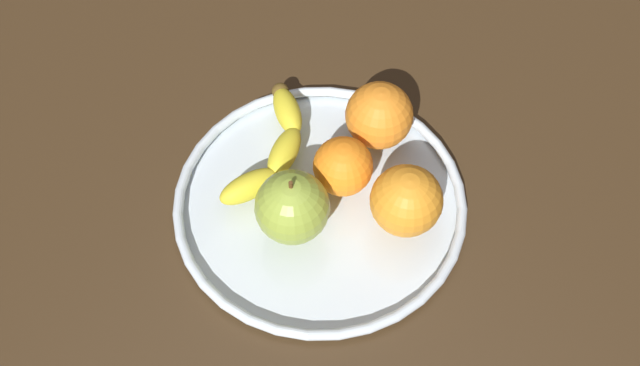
{
  "coord_description": "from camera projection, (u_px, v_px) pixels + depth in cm",
  "views": [
    {
      "loc": [
        -33.05,
        -26.05,
        69.96
      ],
      "look_at": [
        0.0,
        0.0,
        4.8
      ],
      "focal_mm": 39.65,
      "sensor_mm": 36.0,
      "label": 1
    }
  ],
  "objects": [
    {
      "name": "ground_plane",
      "position": [
        320.0,
        214.0,
        0.83
      ],
      "size": [
        136.12,
        136.12,
        4.0
      ],
      "primitive_type": "cube",
      "color": "#3F2C18"
    },
    {
      "name": "fruit_bowl",
      "position": [
        320.0,
        201.0,
        0.81
      ],
      "size": [
        33.52,
        33.52,
        1.8
      ],
      "color": "silver",
      "rests_on": "ground_plane"
    },
    {
      "name": "banana",
      "position": [
        274.0,
        146.0,
        0.82
      ],
      "size": [
        18.21,
        10.24,
        3.02
      ],
      "rotation": [
        0.0,
        0.0,
        0.31
      ],
      "color": "yellow",
      "rests_on": "fruit_bowl"
    },
    {
      "name": "apple",
      "position": [
        292.0,
        207.0,
        0.75
      ],
      "size": [
        8.08,
        8.08,
        8.88
      ],
      "color": "#95AE3C",
      "rests_on": "fruit_bowl"
    },
    {
      "name": "orange_front_left",
      "position": [
        406.0,
        201.0,
        0.75
      ],
      "size": [
        7.89,
        7.89,
        7.89
      ],
      "primitive_type": "sphere",
      "color": "orange",
      "rests_on": "fruit_bowl"
    },
    {
      "name": "orange_center",
      "position": [
        378.0,
        115.0,
        0.82
      ],
      "size": [
        7.92,
        7.92,
        7.92
      ],
      "primitive_type": "sphere",
      "color": "orange",
      "rests_on": "fruit_bowl"
    },
    {
      "name": "orange_back_right",
      "position": [
        343.0,
        166.0,
        0.78
      ],
      "size": [
        6.76,
        6.76,
        6.76
      ],
      "primitive_type": "sphere",
      "color": "orange",
      "rests_on": "fruit_bowl"
    }
  ]
}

